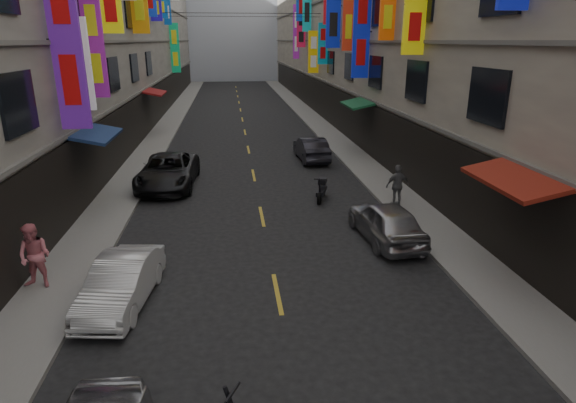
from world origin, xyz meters
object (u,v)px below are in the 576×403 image
object	(u,v)px
car_left_mid	(121,283)
pedestrian_rfar	(398,185)
car_left_far	(168,171)
car_right_far	(311,149)
scooter_far_right	(322,189)
pedestrian_lfar	(35,256)
car_right_mid	(386,221)

from	to	relation	value
car_left_mid	pedestrian_rfar	xyz separation A→B (m)	(9.47, 6.36, 0.35)
car_left_far	car_right_far	distance (m)	8.55
car_left_mid	car_right_far	bearing A→B (deg)	71.43
scooter_far_right	pedestrian_rfar	xyz separation A→B (m)	(2.79, -1.47, 0.52)
car_left_far	pedestrian_lfar	size ratio (longest dim) A/B	2.94
pedestrian_lfar	pedestrian_rfar	size ratio (longest dim) A/B	1.07
car_left_mid	pedestrian_rfar	bearing A→B (deg)	41.80
car_right_mid	pedestrian_lfar	world-z (taller)	pedestrian_lfar
scooter_far_right	car_right_mid	bearing A→B (deg)	124.71
scooter_far_right	pedestrian_lfar	bearing A→B (deg)	55.75
scooter_far_right	car_right_mid	xyz separation A→B (m)	(1.32, -4.62, 0.24)
scooter_far_right	car_left_far	bearing A→B (deg)	-3.45
car_left_mid	car_right_mid	xyz separation A→B (m)	(8.00, 3.22, 0.07)
pedestrian_lfar	pedestrian_rfar	distance (m)	13.01
car_left_mid	car_right_far	world-z (taller)	car_right_far
car_right_far	pedestrian_lfar	world-z (taller)	pedestrian_lfar
car_left_far	car_right_mid	xyz separation A→B (m)	(8.00, -7.34, -0.05)
car_right_mid	car_right_far	xyz separation A→B (m)	(-0.60, 11.63, -0.02)
car_left_mid	car_right_mid	distance (m)	8.62
scooter_far_right	car_right_mid	world-z (taller)	car_right_mid
car_left_mid	pedestrian_lfar	world-z (taller)	pedestrian_lfar
pedestrian_lfar	car_right_mid	bearing A→B (deg)	25.04
car_right_mid	pedestrian_lfar	bearing A→B (deg)	7.57
pedestrian_lfar	car_right_far	bearing A→B (deg)	67.72
scooter_far_right	car_right_far	xyz separation A→B (m)	(0.72, 7.01, 0.22)
car_left_mid	car_right_far	xyz separation A→B (m)	(7.40, 14.85, 0.05)
car_left_mid	pedestrian_rfar	world-z (taller)	pedestrian_rfar
scooter_far_right	car_left_mid	xyz separation A→B (m)	(-6.68, -7.83, 0.17)
scooter_far_right	pedestrian_lfar	world-z (taller)	pedestrian_lfar
car_left_far	car_right_far	xyz separation A→B (m)	(7.40, 4.29, -0.07)
pedestrian_lfar	car_left_mid	bearing A→B (deg)	-9.68
car_left_mid	car_right_mid	bearing A→B (deg)	29.83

